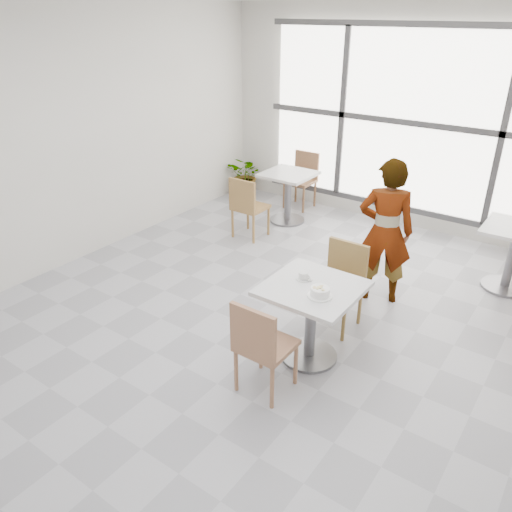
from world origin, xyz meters
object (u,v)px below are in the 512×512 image
Objects in this scene: bg_table_left at (288,190)px; chair_far at (341,279)px; coffee_cup at (304,276)px; bg_chair_left_near at (247,204)px; plant_left at (246,176)px; chair_near at (261,343)px; oatmeal_bowl at (320,292)px; main_table at (311,309)px; person at (385,232)px; bg_chair_left_far at (303,176)px.

chair_far is at bearing -46.68° from bg_table_left.
bg_chair_left_near reaches higher than coffee_cup.
coffee_cup is at bearing -46.78° from plant_left.
chair_near is 5.47× the size of coffee_cup.
oatmeal_bowl is (0.22, 0.54, 0.29)m from chair_near.
main_table is 3.30m from bg_table_left.
coffee_cup is 3.19m from bg_table_left.
person is (0.09, 1.37, 0.27)m from main_table.
bg_table_left is (-2.07, 2.79, -0.31)m from oatmeal_bowl.
person is (0.18, 2.02, 0.29)m from chair_near.
bg_table_left is at bearing 126.53° from oatmeal_bowl.
person is at bearing -30.48° from plant_left.
bg_chair_left_near is at bearing 138.49° from main_table.
main_table is at bearing 63.28° from person.
main_table is 0.32m from oatmeal_bowl.
bg_chair_left_near is 1.29× the size of plant_left.
chair_near is 2.05m from person.
chair_near is at bearing -61.01° from bg_table_left.
coffee_cup is at bearing 154.68° from main_table.
bg_chair_left_far is at bearing -63.52° from chair_near.
bg_table_left is 1.11× the size of plant_left.
coffee_cup is (-0.13, 0.06, 0.26)m from main_table.
bg_chair_left_near and bg_chair_left_far have the same top height.
coffee_cup is (-0.26, 0.18, -0.01)m from oatmeal_bowl.
bg_chair_left_far is at bearing 127.23° from chair_far.
chair_near is 1.00× the size of bg_chair_left_far.
oatmeal_bowl is at bearing -45.91° from plant_left.
bg_chair_left_near is at bearing -51.50° from chair_near.
plant_left is at bearing 134.09° from oatmeal_bowl.
main_table is at bearing 138.49° from bg_chair_left_near.
chair_near is 1.00× the size of bg_chair_left_near.
chair_near is 1.00× the size of chair_far.
bg_chair_left_near is at bearing 137.60° from coffee_cup.
chair_far is 4.14× the size of oatmeal_bowl.
bg_chair_left_far is (-0.03, 1.55, 0.00)m from bg_chair_left_near.
plant_left is (-3.23, 1.90, -0.46)m from person.
person is 2.12× the size of bg_table_left.
person is at bearing -94.98° from chair_near.
chair_far is at bearing 150.26° from bg_chair_left_near.
person is at bearing -32.88° from bg_table_left.
chair_far is at bearing 93.76° from main_table.
main_table is 0.67m from chair_far.
person reaches higher than bg_table_left.
plant_left is (-1.21, 0.60, -0.15)m from bg_table_left.
plant_left is at bearing 133.22° from coffee_cup.
chair_near is at bearing -52.08° from plant_left.
oatmeal_bowl is 0.24× the size of bg_chair_left_far.
person is 2.43m from bg_table_left.
bg_table_left is at bearing 125.87° from main_table.
chair_near is 0.55× the size of person.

